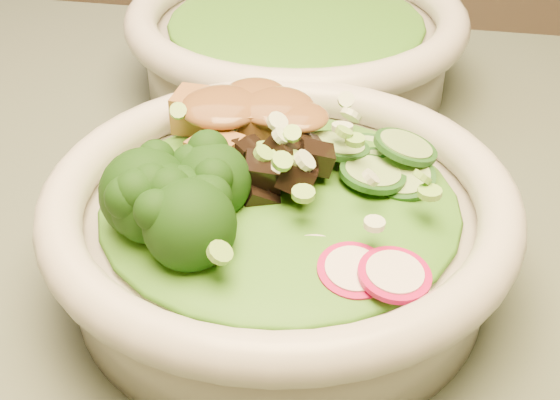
# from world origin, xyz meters

# --- Properties ---
(salad_bowl) EXTENTS (0.27, 0.27, 0.07)m
(salad_bowl) POSITION_xyz_m (-0.20, -0.01, 0.79)
(salad_bowl) COLOR beige
(salad_bowl) RESTS_ON dining_table
(side_bowl) EXTENTS (0.28, 0.28, 0.08)m
(side_bowl) POSITION_xyz_m (-0.23, 0.25, 0.79)
(side_bowl) COLOR beige
(side_bowl) RESTS_ON dining_table
(lettuce_bed) EXTENTS (0.20, 0.20, 0.02)m
(lettuce_bed) POSITION_xyz_m (-0.20, -0.01, 0.81)
(lettuce_bed) COLOR #316B16
(lettuce_bed) RESTS_ON salad_bowl
(side_lettuce) EXTENTS (0.19, 0.19, 0.02)m
(side_lettuce) POSITION_xyz_m (-0.23, 0.25, 0.81)
(side_lettuce) COLOR #316B16
(side_lettuce) RESTS_ON side_bowl
(broccoli_florets) EXTENTS (0.10, 0.09, 0.04)m
(broccoli_florets) POSITION_xyz_m (-0.25, -0.04, 0.83)
(broccoli_florets) COLOR black
(broccoli_florets) RESTS_ON salad_bowl
(radish_slices) EXTENTS (0.12, 0.08, 0.02)m
(radish_slices) POSITION_xyz_m (-0.16, -0.06, 0.81)
(radish_slices) COLOR #AD0D47
(radish_slices) RESTS_ON salad_bowl
(cucumber_slices) EXTENTS (0.09, 0.09, 0.04)m
(cucumber_slices) POSITION_xyz_m (-0.15, 0.03, 0.82)
(cucumber_slices) COLOR #A3CB70
(cucumber_slices) RESTS_ON salad_bowl
(mushroom_heap) EXTENTS (0.09, 0.09, 0.04)m
(mushroom_heap) POSITION_xyz_m (-0.21, 0.00, 0.82)
(mushroom_heap) COLOR black
(mushroom_heap) RESTS_ON salad_bowl
(tofu_cubes) EXTENTS (0.10, 0.09, 0.04)m
(tofu_cubes) POSITION_xyz_m (-0.23, 0.05, 0.82)
(tofu_cubes) COLOR brown
(tofu_cubes) RESTS_ON salad_bowl
(peanut_sauce) EXTENTS (0.07, 0.06, 0.02)m
(peanut_sauce) POSITION_xyz_m (-0.23, 0.05, 0.83)
(peanut_sauce) COLOR brown
(peanut_sauce) RESTS_ON tofu_cubes
(scallion_garnish) EXTENTS (0.19, 0.19, 0.02)m
(scallion_garnish) POSITION_xyz_m (-0.20, -0.01, 0.83)
(scallion_garnish) COLOR #79B941
(scallion_garnish) RESTS_ON salad_bowl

